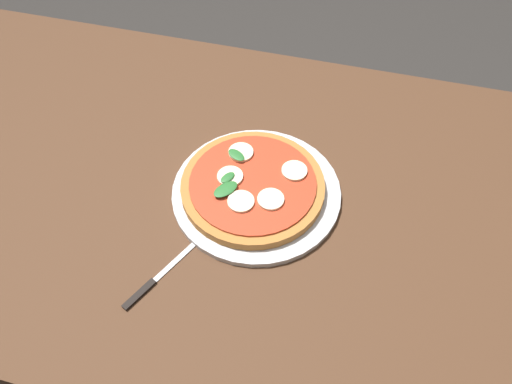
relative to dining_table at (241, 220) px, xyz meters
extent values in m
plane|color=#2D2B28|center=(0.00, 0.00, -0.64)|extent=(6.00, 6.00, 0.00)
cube|color=#4C301E|center=(0.00, 0.00, 0.08)|extent=(1.58, 0.83, 0.04)
cube|color=#4C301E|center=(0.71, -0.34, -0.29)|extent=(0.07, 0.07, 0.70)
cylinder|color=silver|center=(-0.03, 0.00, 0.10)|extent=(0.31, 0.31, 0.01)
cylinder|color=#B27033|center=(-0.03, 0.00, 0.12)|extent=(0.26, 0.26, 0.02)
cylinder|color=#B7381E|center=(-0.03, 0.00, 0.13)|extent=(0.23, 0.23, 0.00)
cylinder|color=beige|center=(0.02, 0.00, 0.13)|extent=(0.05, 0.05, 0.00)
cylinder|color=beige|center=(-0.02, 0.05, 0.13)|extent=(0.05, 0.05, 0.00)
cylinder|color=beige|center=(-0.07, 0.03, 0.13)|extent=(0.05, 0.05, 0.00)
cylinder|color=beige|center=(-0.09, -0.04, 0.13)|extent=(0.05, 0.05, 0.00)
cylinder|color=beige|center=(0.01, -0.06, 0.13)|extent=(0.05, 0.05, 0.00)
ellipsoid|color=#286B2D|center=(0.01, 0.03, 0.14)|extent=(0.05, 0.05, 0.00)
ellipsoid|color=#286B2D|center=(0.02, 0.01, 0.14)|extent=(0.03, 0.03, 0.00)
ellipsoid|color=#286B2D|center=(0.02, -0.05, 0.14)|extent=(0.04, 0.04, 0.00)
cube|color=black|center=(0.10, 0.24, 0.10)|extent=(0.04, 0.06, 0.01)
cube|color=silver|center=(0.06, 0.17, 0.10)|extent=(0.05, 0.09, 0.00)
camera|label=1|loc=(-0.17, 0.53, 0.82)|focal=34.48mm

